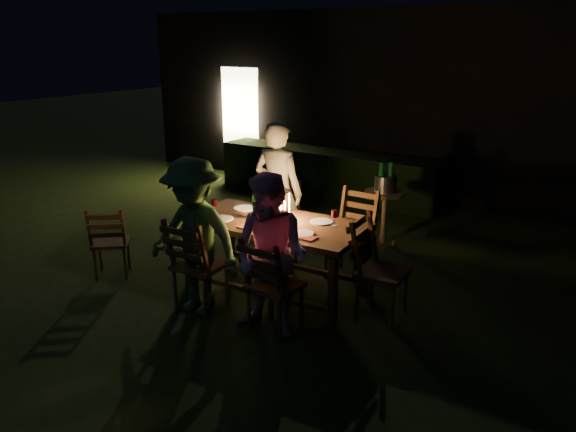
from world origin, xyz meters
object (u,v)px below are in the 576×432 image
Objects in this scene: bottle_bucket_a at (381,180)px; chair_near_right at (274,301)px; chair_far_left at (276,237)px; lantern at (281,207)px; ice_bucket at (385,183)px; person_opp_right at (271,256)px; chair_far_right at (349,251)px; chair_spare at (111,254)px; side_table at (385,198)px; bottle_bucket_b at (390,180)px; dining_table at (275,229)px; chair_end at (380,287)px; chair_near_left at (200,280)px; person_opp_left at (194,237)px; person_house_side at (278,192)px; bottle_table at (255,206)px.

chair_near_right is at bearing -86.29° from bottle_bucket_a.
lantern reaches higher than chair_far_left.
ice_bucket is (0.87, 1.33, 0.53)m from chair_far_left.
chair_far_right is at bearing 86.33° from person_opp_right.
side_table is (2.21, 2.80, 0.38)m from chair_spare.
side_table is at bearing -141.34° from bottle_bucket_b.
dining_table is 2.06m from bottle_bucket_a.
chair_far_right is 1.17× the size of chair_spare.
chair_far_left is 3.01× the size of lantern.
chair_end is at bearing -66.64° from side_table.
dining_table reaches higher than side_table.
bottle_bucket_b is (0.05, 0.04, 0.05)m from ice_bucket.
bottle_bucket_b is (0.42, 2.11, 0.17)m from dining_table.
side_table is at bearing -45.00° from ice_bucket.
dining_table is at bearing 58.93° from chair_near_left.
chair_near_right reaches higher than chair_spare.
person_opp_right is (0.01, -0.05, 0.48)m from chair_near_right.
lantern is 1.17× the size of ice_bucket.
chair_far_right reaches higher than bottle_bucket_b.
chair_far_left is at bearing -122.40° from bottle_bucket_a.
person_opp_left reaches higher than lantern.
person_house_side reaches higher than chair_near_left.
bottle_table is at bearing 130.49° from person_opp_right.
chair_end reaches higher than chair_far_left.
chair_far_left is 1.10m from lantern.
chair_far_left reaches higher than side_table.
chair_near_left is 2.97m from bottle_bucket_a.
chair_far_left is at bearing -123.85° from bottle_bucket_b.
lantern is 0.47× the size of side_table.
person_house_side is at bearing 7.49° from chair_spare.
person_opp_left is at bearing 63.36° from chair_far_right.
chair_spare is at bearing -161.96° from dining_table.
bottle_table reaches higher than ice_bucket.
chair_far_left is 3.29× the size of bottle_bucket_b.
chair_far_left reaches higher than ice_bucket.
person_opp_left is at bearing 180.00° from person_opp_right.
person_house_side is 1.54m from ice_bucket.
lantern is at bearing 122.12° from chair_near_right.
chair_far_right is 3.34× the size of bottle_bucket_b.
chair_spare is at bearing -128.29° from side_table.
chair_far_right is at bearing 174.44° from chair_far_left.
chair_end is 1.61m from bottle_table.
chair_far_left is 1.62m from side_table.
dining_table is 6.73× the size of ice_bucket.
person_house_side is 1.64m from person_opp_left.
side_table is (-0.14, 1.26, 0.33)m from chair_far_right.
bottle_table is 2.23m from bottle_bucket_b.
chair_near_right is 1.23m from bottle_table.
lantern is at bearing 60.73° from chair_far_right.
person_opp_left is (1.45, -0.11, 0.53)m from chair_spare.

